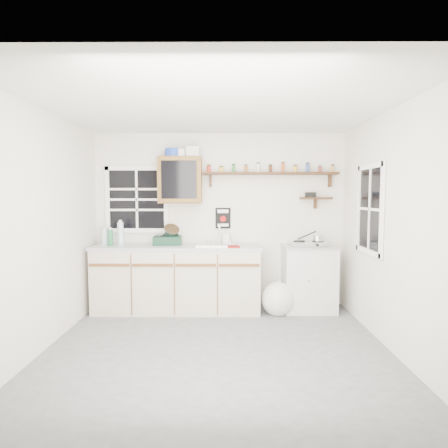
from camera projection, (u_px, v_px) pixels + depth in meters
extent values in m
cube|color=#525255|center=(217.00, 349.00, 3.95)|extent=(3.60, 3.20, 0.02)
cube|color=silver|center=(217.00, 106.00, 3.76)|extent=(3.60, 3.20, 0.02)
cube|color=silver|center=(42.00, 230.00, 3.87)|extent=(0.02, 3.20, 2.50)
cube|color=silver|center=(393.00, 231.00, 3.85)|extent=(0.02, 3.20, 2.50)
cube|color=silver|center=(220.00, 220.00, 5.46)|extent=(3.60, 0.02, 2.50)
cube|color=silver|center=(210.00, 256.00, 2.25)|extent=(3.60, 0.02, 2.50)
cube|color=beige|center=(177.00, 279.00, 5.22)|extent=(2.27, 0.60, 0.88)
cube|color=#A0A3A8|center=(177.00, 247.00, 5.18)|extent=(2.31, 0.62, 0.04)
cube|color=brown|center=(109.00, 265.00, 4.89)|extent=(0.53, 0.02, 0.03)
cube|color=brown|center=(152.00, 265.00, 4.89)|extent=(0.53, 0.02, 0.03)
cube|color=brown|center=(196.00, 265.00, 4.89)|extent=(0.53, 0.02, 0.03)
cube|color=brown|center=(239.00, 265.00, 4.88)|extent=(0.53, 0.02, 0.03)
cube|color=#B9B9B2|center=(308.00, 279.00, 5.23)|extent=(0.70, 0.55, 0.88)
cube|color=#A0A3A8|center=(309.00, 247.00, 5.20)|extent=(0.73, 0.57, 0.03)
cube|color=#BBBBC0|center=(216.00, 245.00, 5.18)|extent=(0.52, 0.44, 0.03)
cylinder|color=#BBBBC0|center=(219.00, 234.00, 5.33)|extent=(0.02, 0.02, 0.28)
cylinder|color=#BBBBC0|center=(219.00, 225.00, 5.26)|extent=(0.02, 0.14, 0.02)
cube|color=brown|center=(180.00, 180.00, 5.26)|extent=(0.60, 0.30, 0.65)
cube|color=black|center=(179.00, 180.00, 5.10)|extent=(0.48, 0.02, 0.52)
cylinder|color=#1939A6|center=(173.00, 153.00, 5.23)|extent=(0.24, 0.24, 0.11)
cube|color=silver|center=(193.00, 152.00, 5.23)|extent=(0.18, 0.15, 0.14)
cylinder|color=silver|center=(181.00, 153.00, 5.18)|extent=(0.12, 0.12, 0.10)
cube|color=black|center=(270.00, 174.00, 5.31)|extent=(1.91, 0.18, 0.04)
cube|color=black|center=(210.00, 181.00, 5.36)|extent=(0.03, 0.10, 0.18)
cube|color=black|center=(330.00, 181.00, 5.35)|extent=(0.03, 0.10, 0.18)
cylinder|color=red|center=(209.00, 169.00, 5.31)|extent=(0.05, 0.05, 0.09)
cylinder|color=black|center=(209.00, 165.00, 5.30)|extent=(0.05, 0.05, 0.02)
cylinder|color=gold|center=(221.00, 170.00, 5.31)|extent=(0.06, 0.06, 0.07)
cylinder|color=black|center=(221.00, 167.00, 5.30)|extent=(0.05, 0.05, 0.02)
cylinder|color=#267226|center=(234.00, 169.00, 5.30)|extent=(0.05, 0.05, 0.10)
cylinder|color=black|center=(234.00, 164.00, 5.30)|extent=(0.04, 0.04, 0.02)
cylinder|color=#99591E|center=(246.00, 169.00, 5.30)|extent=(0.05, 0.05, 0.09)
cylinder|color=black|center=(246.00, 165.00, 5.30)|extent=(0.04, 0.04, 0.02)
cylinder|color=silver|center=(258.00, 168.00, 5.30)|extent=(0.05, 0.05, 0.12)
cylinder|color=black|center=(258.00, 163.00, 5.30)|extent=(0.05, 0.05, 0.02)
cylinder|color=#4C2614|center=(270.00, 169.00, 5.30)|extent=(0.05, 0.05, 0.09)
cylinder|color=black|center=(271.00, 165.00, 5.30)|extent=(0.05, 0.05, 0.02)
cylinder|color=#B24C19|center=(283.00, 168.00, 5.30)|extent=(0.05, 0.05, 0.13)
cylinder|color=black|center=(283.00, 163.00, 5.29)|extent=(0.04, 0.04, 0.02)
cylinder|color=gold|center=(295.00, 169.00, 5.30)|extent=(0.06, 0.06, 0.09)
cylinder|color=black|center=(295.00, 166.00, 5.30)|extent=(0.05, 0.05, 0.02)
cylinder|color=#334C8C|center=(307.00, 168.00, 5.30)|extent=(0.05, 0.05, 0.12)
cylinder|color=black|center=(308.00, 163.00, 5.29)|extent=(0.05, 0.05, 0.02)
cylinder|color=maroon|center=(320.00, 170.00, 5.30)|extent=(0.05, 0.05, 0.07)
cylinder|color=black|center=(320.00, 166.00, 5.30)|extent=(0.04, 0.04, 0.02)
cylinder|color=#BF8C3F|center=(332.00, 169.00, 5.30)|extent=(0.05, 0.05, 0.09)
cylinder|color=black|center=(332.00, 165.00, 5.29)|extent=(0.05, 0.05, 0.02)
cube|color=black|center=(316.00, 198.00, 5.34)|extent=(0.45, 0.15, 0.03)
cube|color=black|center=(315.00, 204.00, 5.39)|extent=(0.03, 0.08, 0.14)
cube|color=black|center=(310.00, 195.00, 5.34)|extent=(0.14, 0.10, 0.07)
cube|color=black|center=(223.00, 218.00, 5.44)|extent=(0.22, 0.01, 0.30)
cube|color=white|center=(223.00, 211.00, 5.42)|extent=(0.16, 0.00, 0.05)
cylinder|color=#A50C0C|center=(223.00, 219.00, 5.43)|extent=(0.09, 0.01, 0.09)
cube|color=white|center=(223.00, 225.00, 5.44)|extent=(0.16, 0.00, 0.04)
cube|color=black|center=(137.00, 200.00, 5.42)|extent=(0.85, 0.02, 0.90)
cube|color=white|center=(137.00, 200.00, 5.42)|extent=(0.93, 0.03, 0.98)
cube|color=black|center=(370.00, 209.00, 4.38)|extent=(0.02, 0.70, 1.00)
cube|color=white|center=(370.00, 209.00, 4.38)|extent=(0.03, 0.78, 1.08)
cylinder|color=silver|center=(105.00, 237.00, 5.21)|extent=(0.09, 0.09, 0.22)
cylinder|color=silver|center=(105.00, 228.00, 5.20)|extent=(0.05, 0.05, 0.03)
cylinder|color=#236B3B|center=(110.00, 238.00, 5.13)|extent=(0.07, 0.07, 0.22)
cylinder|color=silver|center=(110.00, 229.00, 5.13)|extent=(0.04, 0.04, 0.03)
cylinder|color=silver|center=(120.00, 234.00, 5.23)|extent=(0.08, 0.08, 0.32)
cylinder|color=silver|center=(120.00, 221.00, 5.21)|extent=(0.05, 0.05, 0.03)
cube|color=#10301E|center=(168.00, 240.00, 5.25)|extent=(0.42, 0.33, 0.12)
cylinder|color=#BBBBC0|center=(171.00, 232.00, 5.24)|extent=(0.30, 0.32, 0.24)
imported|color=silver|center=(226.00, 236.00, 5.39)|extent=(0.10, 0.11, 0.21)
cube|color=maroon|center=(233.00, 247.00, 4.98)|extent=(0.19, 0.17, 0.02)
cube|color=#BBBBC0|center=(308.00, 244.00, 5.18)|extent=(0.54, 0.33, 0.06)
cylinder|color=black|center=(299.00, 241.00, 5.17)|extent=(0.16, 0.16, 0.01)
cylinder|color=black|center=(318.00, 241.00, 5.17)|extent=(0.16, 0.16, 0.01)
cylinder|color=#BBBBC0|center=(318.00, 238.00, 5.17)|extent=(0.14, 0.14, 0.09)
cylinder|color=black|center=(307.00, 235.00, 5.24)|extent=(0.23, 0.18, 0.14)
ellipsoid|color=silver|center=(278.00, 299.00, 5.06)|extent=(0.44, 0.39, 0.46)
cone|color=silver|center=(280.00, 284.00, 5.05)|extent=(0.12, 0.12, 0.12)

